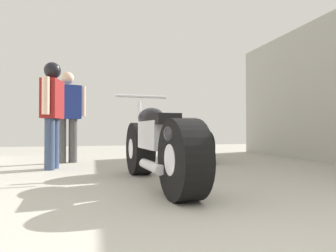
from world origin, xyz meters
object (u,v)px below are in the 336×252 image
at_px(motorcycle_maroon_cruiser, 158,145).
at_px(motorcycle_black_naked, 194,141).
at_px(mechanic_with_helmet, 52,105).
at_px(mechanic_in_blue, 68,111).

relative_size(motorcycle_maroon_cruiser, motorcycle_black_naked, 1.20).
bearing_deg(motorcycle_maroon_cruiser, motorcycle_black_naked, 62.88).
distance_m(motorcycle_maroon_cruiser, mechanic_with_helmet, 2.20).
distance_m(motorcycle_black_naked, mechanic_with_helmet, 2.77).
bearing_deg(mechanic_with_helmet, mechanic_in_blue, 80.07).
relative_size(mechanic_in_blue, mechanic_with_helmet, 1.02).
distance_m(motorcycle_maroon_cruiser, motorcycle_black_naked, 2.83).
relative_size(motorcycle_maroon_cruiser, mechanic_in_blue, 1.37).
height_order(motorcycle_black_naked, mechanic_with_helmet, mechanic_with_helmet).
distance_m(motorcycle_black_naked, mechanic_in_blue, 2.49).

